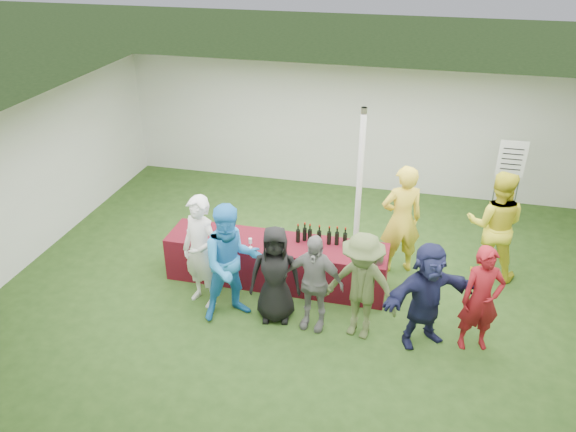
% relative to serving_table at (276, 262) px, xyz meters
% --- Properties ---
extents(ground, '(60.00, 60.00, 0.00)m').
position_rel_serving_table_xyz_m(ground, '(0.65, 0.03, -0.38)').
color(ground, '#284719').
rests_on(ground, ground).
extents(tent, '(10.00, 10.00, 10.00)m').
position_rel_serving_table_xyz_m(tent, '(1.15, 1.23, 0.98)').
color(tent, white).
rests_on(tent, ground).
extents(serving_table, '(3.60, 0.80, 0.75)m').
position_rel_serving_table_xyz_m(serving_table, '(0.00, 0.00, 0.00)').
color(serving_table, maroon).
rests_on(serving_table, ground).
extents(wine_bottles, '(0.82, 0.14, 0.32)m').
position_rel_serving_table_xyz_m(wine_bottles, '(0.70, 0.14, 0.50)').
color(wine_bottles, black).
rests_on(wine_bottles, serving_table).
extents(wine_glasses, '(1.11, 0.13, 0.16)m').
position_rel_serving_table_xyz_m(wine_glasses, '(-0.92, -0.26, 0.49)').
color(wine_glasses, silver).
rests_on(wine_glasses, serving_table).
extents(water_bottle, '(0.07, 0.07, 0.23)m').
position_rel_serving_table_xyz_m(water_bottle, '(0.06, 0.08, 0.48)').
color(water_bottle, silver).
rests_on(water_bottle, serving_table).
extents(bar_towel, '(0.25, 0.18, 0.03)m').
position_rel_serving_table_xyz_m(bar_towel, '(1.52, 0.05, 0.39)').
color(bar_towel, white).
rests_on(bar_towel, serving_table).
extents(dump_bucket, '(0.23, 0.23, 0.18)m').
position_rel_serving_table_xyz_m(dump_bucket, '(1.62, -0.22, 0.46)').
color(dump_bucket, slate).
rests_on(dump_bucket, serving_table).
extents(wine_list_sign, '(0.50, 0.03, 1.80)m').
position_rel_serving_table_xyz_m(wine_list_sign, '(3.76, 2.80, 0.94)').
color(wine_list_sign, slate).
rests_on(wine_list_sign, ground).
extents(staff_pourer, '(0.82, 0.69, 1.93)m').
position_rel_serving_table_xyz_m(staff_pourer, '(1.92, 0.84, 0.59)').
color(staff_pourer, yellow).
rests_on(staff_pourer, ground).
extents(staff_back, '(0.99, 0.81, 1.89)m').
position_rel_serving_table_xyz_m(staff_back, '(3.42, 1.05, 0.57)').
color(staff_back, yellow).
rests_on(staff_back, ground).
extents(customer_0, '(0.78, 0.65, 1.82)m').
position_rel_serving_table_xyz_m(customer_0, '(-0.96, -0.82, 0.54)').
color(customer_0, white).
rests_on(customer_0, ground).
extents(customer_1, '(1.14, 1.09, 1.86)m').
position_rel_serving_table_xyz_m(customer_1, '(-0.40, -1.03, 0.56)').
color(customer_1, '#2685D4').
rests_on(customer_1, ground).
extents(customer_2, '(0.84, 0.63, 1.54)m').
position_rel_serving_table_xyz_m(customer_2, '(0.24, -0.94, 0.40)').
color(customer_2, black).
rests_on(customer_2, ground).
extents(customer_3, '(0.93, 0.47, 1.53)m').
position_rel_serving_table_xyz_m(customer_3, '(0.82, -0.99, 0.39)').
color(customer_3, slate).
rests_on(customer_3, ground).
extents(customer_4, '(1.18, 0.85, 1.66)m').
position_rel_serving_table_xyz_m(customer_4, '(1.50, -1.03, 0.45)').
color(customer_4, '#4C592F').
rests_on(customer_4, ground).
extents(customer_5, '(1.50, 1.20, 1.60)m').
position_rel_serving_table_xyz_m(customer_5, '(2.40, -0.96, 0.42)').
color(customer_5, '#1B1E44').
rests_on(customer_5, ground).
extents(customer_6, '(0.67, 0.53, 1.60)m').
position_rel_serving_table_xyz_m(customer_6, '(3.12, -0.89, 0.42)').
color(customer_6, maroon).
rests_on(customer_6, ground).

